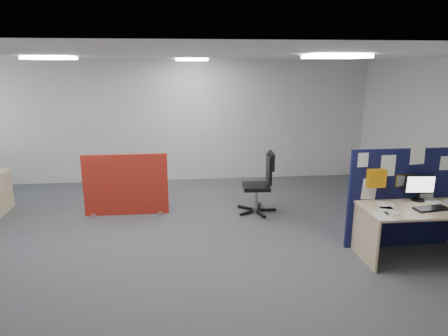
{
  "coord_description": "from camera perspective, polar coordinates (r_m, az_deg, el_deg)",
  "views": [
    {
      "loc": [
        0.3,
        -5.43,
        2.59
      ],
      "look_at": [
        0.93,
        0.63,
        1.0
      ],
      "focal_mm": 32.0,
      "sensor_mm": 36.0,
      "label": 1
    }
  ],
  "objects": [
    {
      "name": "floor",
      "position": [
        6.02,
        -8.37,
        -11.02
      ],
      "size": [
        9.0,
        9.0,
        0.0
      ],
      "primitive_type": "plane",
      "color": "#4D4F54",
      "rests_on": "ground"
    },
    {
      "name": "keyboard",
      "position": [
        5.96,
        27.5,
        -5.16
      ],
      "size": [
        0.47,
        0.24,
        0.02
      ],
      "primitive_type": "cube",
      "rotation": [
        0.0,
        0.0,
        0.13
      ],
      "color": "black",
      "rests_on": "main_desk"
    },
    {
      "name": "wall_back",
      "position": [
        9.02,
        -7.84,
        6.58
      ],
      "size": [
        9.0,
        0.02,
        2.7
      ],
      "primitive_type": "cube",
      "color": "silver",
      "rests_on": "floor"
    },
    {
      "name": "red_divider",
      "position": [
        7.18,
        -13.83,
        -2.45
      ],
      "size": [
        1.46,
        0.3,
        1.09
      ],
      "rotation": [
        0.0,
        0.0,
        0.0
      ],
      "color": "#B02616",
      "rests_on": "floor"
    },
    {
      "name": "monitor_main",
      "position": [
        6.19,
        26.15,
        -2.37
      ],
      "size": [
        0.43,
        0.18,
        0.37
      ],
      "rotation": [
        0.0,
        0.0,
        -0.08
      ],
      "color": "black",
      "rests_on": "main_desk"
    },
    {
      "name": "navy_divider",
      "position": [
        6.3,
        24.55,
        -3.85
      ],
      "size": [
        1.76,
        0.3,
        1.53
      ],
      "color": "#10163D",
      "rests_on": "floor"
    },
    {
      "name": "main_desk",
      "position": [
        6.14,
        27.0,
        -6.34
      ],
      "size": [
        1.82,
        0.81,
        0.73
      ],
      "color": "#CEAF84",
      "rests_on": "floor"
    },
    {
      "name": "ceiling",
      "position": [
        5.44,
        -9.45,
        15.6
      ],
      "size": [
        9.0,
        7.0,
        0.02
      ],
      "primitive_type": "cube",
      "color": "white",
      "rests_on": "wall_back"
    },
    {
      "name": "desk_papers",
      "position": [
        6.01,
        27.31,
        -5.07
      ],
      "size": [
        1.69,
        0.86,
        0.0
      ],
      "color": "white",
      "rests_on": "main_desk"
    },
    {
      "name": "wall_front",
      "position": [
        2.31,
        -13.11,
        -18.21
      ],
      "size": [
        9.0,
        0.02,
        2.7
      ],
      "primitive_type": "cube",
      "color": "silver",
      "rests_on": "floor"
    },
    {
      "name": "ceiling_lights",
      "position": [
        6.09,
        -5.83,
        15.31
      ],
      "size": [
        4.1,
        4.1,
        0.04
      ],
      "color": "white",
      "rests_on": "ceiling"
    },
    {
      "name": "office_chair",
      "position": [
        7.1,
        5.54,
        -1.62
      ],
      "size": [
        0.69,
        0.72,
        1.08
      ],
      "rotation": [
        0.0,
        0.0,
        -0.06
      ],
      "color": "black",
      "rests_on": "floor"
    }
  ]
}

